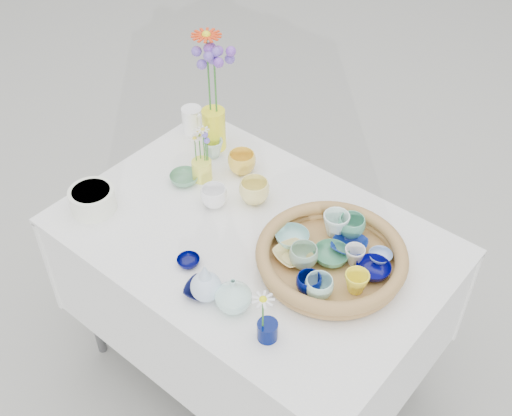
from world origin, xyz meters
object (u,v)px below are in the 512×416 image
Objects in this scene: wicker_tray at (331,258)px; display_table at (253,366)px; tall_vase_yellow at (214,129)px; bud_vase_seafoam at (233,294)px.

display_table is at bearing -169.88° from wicker_tray.
display_table is 0.99m from tall_vase_yellow.
wicker_tray is 4.13× the size of bud_vase_seafoam.
wicker_tray reaches higher than display_table.
bud_vase_seafoam is 0.69× the size of tall_vase_yellow.
wicker_tray is (0.28, 0.05, 0.80)m from display_table.
display_table is 0.85m from wicker_tray.
display_table is 7.60× the size of tall_vase_yellow.
tall_vase_yellow is (-0.70, 0.23, 0.04)m from wicker_tray.
display_table is at bearing 119.83° from bud_vase_seafoam.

